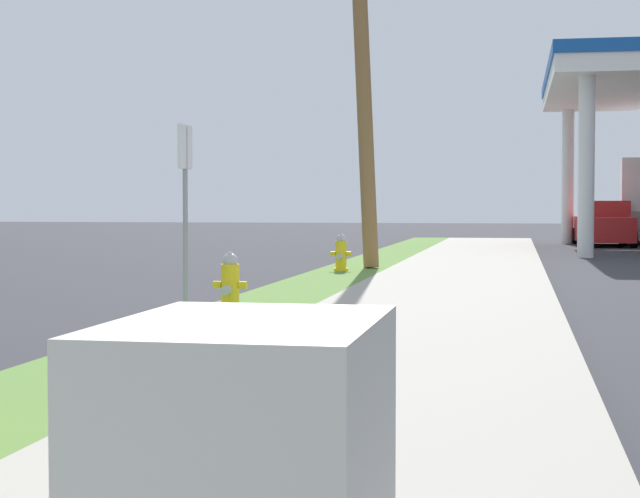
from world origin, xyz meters
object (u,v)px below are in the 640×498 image
Objects in this scene: utility_pole_midground at (361,18)px; fire_hydrant_second at (230,287)px; car_red_by_far_pump at (603,225)px; street_sign_post at (185,185)px; fire_hydrant_third at (341,255)px.

fire_hydrant_second is at bearing -90.84° from utility_pole_midground.
utility_pole_midground is 17.67m from car_red_by_far_pump.
car_red_by_far_pump is at bearing 68.39° from utility_pole_midground.
fire_hydrant_second is at bearing 93.58° from street_sign_post.
fire_hydrant_second is 0.35× the size of street_sign_post.
utility_pole_midground is at bearing 84.31° from fire_hydrant_third.
street_sign_post reaches higher than fire_hydrant_second.
fire_hydrant_third is 0.07× the size of utility_pole_midground.
car_red_by_far_pump reaches higher than fire_hydrant_third.
utility_pole_midground is (0.14, 9.82, 4.93)m from fire_hydrant_second.
utility_pole_midground reaches higher than fire_hydrant_second.
fire_hydrant_third is at bearing 90.81° from street_sign_post.
street_sign_post is 0.47× the size of car_red_by_far_pump.
utility_pole_midground is 12.54m from street_sign_post.
car_red_by_far_pump reaches higher than fire_hydrant_second.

